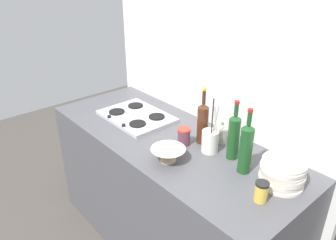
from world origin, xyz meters
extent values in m
cube|color=#4C4C51|center=(0.00, 0.00, 0.45)|extent=(1.80, 0.70, 0.90)
cube|color=white|center=(0.00, 0.38, 1.06)|extent=(1.90, 0.06, 2.11)
cube|color=#B2B2B7|center=(-0.35, 0.01, 0.91)|extent=(0.50, 0.36, 0.02)
cylinder|color=black|center=(-0.48, -0.07, 0.93)|extent=(0.11, 0.11, 0.01)
cylinder|color=black|center=(-0.23, -0.07, 0.93)|extent=(0.11, 0.11, 0.01)
cylinder|color=black|center=(-0.48, 0.10, 0.93)|extent=(0.11, 0.11, 0.01)
cylinder|color=black|center=(-0.23, 0.10, 0.93)|extent=(0.11, 0.11, 0.01)
cylinder|color=black|center=(-0.44, -0.15, 0.93)|extent=(0.02, 0.02, 0.02)
cylinder|color=black|center=(-0.27, -0.15, 0.93)|extent=(0.02, 0.02, 0.02)
cylinder|color=silver|center=(0.73, 0.11, 0.91)|extent=(0.21, 0.21, 0.01)
cylinder|color=silver|center=(0.72, 0.11, 0.92)|extent=(0.21, 0.21, 0.01)
cylinder|color=silver|center=(0.72, 0.11, 0.94)|extent=(0.21, 0.21, 0.01)
cylinder|color=silver|center=(0.73, 0.11, 0.95)|extent=(0.21, 0.21, 0.01)
cylinder|color=silver|center=(0.73, 0.11, 0.97)|extent=(0.21, 0.21, 0.01)
cylinder|color=silver|center=(0.73, 0.11, 0.98)|extent=(0.21, 0.21, 0.01)
cylinder|color=silver|center=(0.72, 0.11, 1.00)|extent=(0.21, 0.21, 0.01)
cylinder|color=silver|center=(0.73, 0.11, 1.01)|extent=(0.21, 0.21, 0.01)
cylinder|color=silver|center=(0.73, 0.11, 1.03)|extent=(0.21, 0.21, 0.01)
cylinder|color=#472314|center=(0.18, 0.12, 1.02)|extent=(0.07, 0.07, 0.23)
cone|color=#472314|center=(0.18, 0.12, 1.14)|extent=(0.07, 0.07, 0.02)
cylinder|color=#472314|center=(0.18, 0.12, 1.20)|extent=(0.02, 0.02, 0.08)
cylinder|color=gold|center=(0.18, 0.12, 1.25)|extent=(0.02, 0.02, 0.02)
cylinder|color=#19471E|center=(0.41, 0.12, 1.02)|extent=(0.07, 0.07, 0.24)
cone|color=#19471E|center=(0.41, 0.12, 1.15)|extent=(0.07, 0.07, 0.02)
cylinder|color=#19471E|center=(0.41, 0.12, 1.20)|extent=(0.02, 0.02, 0.07)
cylinder|color=#B21E1E|center=(0.41, 0.12, 1.24)|extent=(0.03, 0.03, 0.02)
cylinder|color=#19471E|center=(0.54, 0.06, 1.03)|extent=(0.07, 0.07, 0.25)
cone|color=#19471E|center=(0.54, 0.06, 1.16)|extent=(0.07, 0.07, 0.02)
cylinder|color=#19471E|center=(0.54, 0.06, 1.21)|extent=(0.02, 0.02, 0.07)
cylinder|color=#B21E1E|center=(0.54, 0.06, 1.25)|extent=(0.03, 0.03, 0.02)
cylinder|color=beige|center=(0.20, -0.18, 0.91)|extent=(0.09, 0.09, 0.01)
cone|color=beige|center=(0.20, -0.18, 0.94)|extent=(0.19, 0.19, 0.07)
cylinder|color=silver|center=(0.28, 0.07, 0.97)|extent=(0.10, 0.10, 0.13)
cylinder|color=#B7B7B2|center=(0.30, 0.09, 1.07)|extent=(0.04, 0.02, 0.23)
cylinder|color=#B7B7B2|center=(0.29, 0.09, 1.07)|extent=(0.05, 0.01, 0.24)
cylinder|color=#262626|center=(0.29, 0.07, 1.09)|extent=(0.05, 0.05, 0.27)
cylinder|color=#66384C|center=(0.13, 0.02, 0.95)|extent=(0.07, 0.07, 0.09)
cylinder|color=red|center=(0.13, 0.02, 1.00)|extent=(0.08, 0.08, 0.01)
cylinder|color=gold|center=(0.73, -0.07, 0.94)|extent=(0.06, 0.06, 0.09)
cylinder|color=black|center=(0.73, -0.07, 1.00)|extent=(0.06, 0.06, 0.01)
cylinder|color=#9E998C|center=(0.26, 0.20, 0.94)|extent=(0.07, 0.07, 0.09)
cylinder|color=beige|center=(0.26, 0.20, 0.99)|extent=(0.07, 0.07, 0.01)
camera|label=1|loc=(1.35, -1.18, 1.91)|focal=35.01mm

